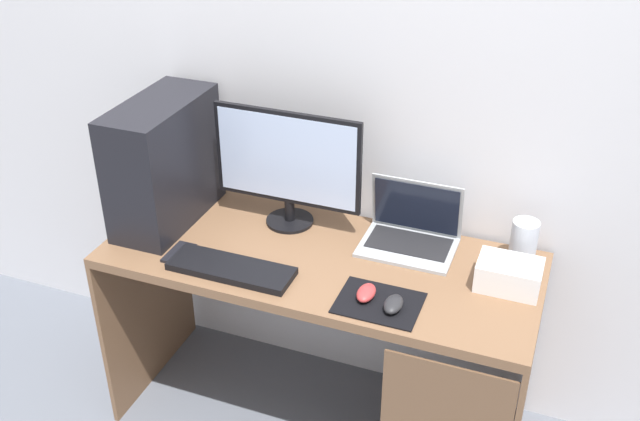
{
  "coord_description": "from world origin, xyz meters",
  "views": [
    {
      "loc": [
        0.75,
        -1.95,
        2.16
      ],
      "look_at": [
        0.0,
        0.0,
        0.94
      ],
      "focal_mm": 41.42,
      "sensor_mm": 36.0,
      "label": 1
    }
  ],
  "objects_px": {
    "speaker": "(523,242)",
    "mouse_left": "(366,293)",
    "laptop": "(411,233)",
    "pc_tower": "(164,162)",
    "keyboard": "(231,269)",
    "monitor": "(287,165)",
    "mouse_right": "(393,304)",
    "projector": "(509,275)",
    "cell_phone": "(179,253)"
  },
  "relations": [
    {
      "from": "monitor",
      "to": "keyboard",
      "type": "relative_size",
      "value": 1.29
    },
    {
      "from": "projector",
      "to": "cell_phone",
      "type": "bearing_deg",
      "value": -168.82
    },
    {
      "from": "keyboard",
      "to": "cell_phone",
      "type": "bearing_deg",
      "value": 172.44
    },
    {
      "from": "pc_tower",
      "to": "keyboard",
      "type": "xyz_separation_m",
      "value": [
        0.37,
        -0.24,
        -0.22
      ]
    },
    {
      "from": "pc_tower",
      "to": "keyboard",
      "type": "bearing_deg",
      "value": -32.29
    },
    {
      "from": "pc_tower",
      "to": "laptop",
      "type": "bearing_deg",
      "value": 9.08
    },
    {
      "from": "projector",
      "to": "mouse_right",
      "type": "distance_m",
      "value": 0.39
    },
    {
      "from": "speaker",
      "to": "mouse_left",
      "type": "height_order",
      "value": "speaker"
    },
    {
      "from": "speaker",
      "to": "keyboard",
      "type": "distance_m",
      "value": 0.97
    },
    {
      "from": "laptop",
      "to": "pc_tower",
      "type": "bearing_deg",
      "value": -170.92
    },
    {
      "from": "keyboard",
      "to": "mouse_right",
      "type": "relative_size",
      "value": 4.38
    },
    {
      "from": "laptop",
      "to": "speaker",
      "type": "bearing_deg",
      "value": 3.8
    },
    {
      "from": "monitor",
      "to": "projector",
      "type": "bearing_deg",
      "value": -7.85
    },
    {
      "from": "mouse_right",
      "to": "cell_phone",
      "type": "distance_m",
      "value": 0.77
    },
    {
      "from": "projector",
      "to": "mouse_left",
      "type": "height_order",
      "value": "projector"
    },
    {
      "from": "mouse_left",
      "to": "speaker",
      "type": "bearing_deg",
      "value": 42.05
    },
    {
      "from": "laptop",
      "to": "keyboard",
      "type": "relative_size",
      "value": 0.77
    },
    {
      "from": "mouse_right",
      "to": "monitor",
      "type": "bearing_deg",
      "value": 144.38
    },
    {
      "from": "pc_tower",
      "to": "laptop",
      "type": "relative_size",
      "value": 1.47
    },
    {
      "from": "laptop",
      "to": "mouse_right",
      "type": "xyz_separation_m",
      "value": [
        0.05,
        -0.38,
        -0.02
      ]
    },
    {
      "from": "monitor",
      "to": "speaker",
      "type": "xyz_separation_m",
      "value": [
        0.83,
        0.05,
        -0.16
      ]
    },
    {
      "from": "mouse_right",
      "to": "projector",
      "type": "bearing_deg",
      "value": 38.67
    },
    {
      "from": "pc_tower",
      "to": "cell_phone",
      "type": "height_order",
      "value": "pc_tower"
    },
    {
      "from": "speaker",
      "to": "projector",
      "type": "xyz_separation_m",
      "value": [
        -0.02,
        -0.16,
        -0.03
      ]
    },
    {
      "from": "speaker",
      "to": "mouse_right",
      "type": "distance_m",
      "value": 0.52
    },
    {
      "from": "pc_tower",
      "to": "keyboard",
      "type": "relative_size",
      "value": 1.13
    },
    {
      "from": "monitor",
      "to": "projector",
      "type": "height_order",
      "value": "monitor"
    },
    {
      "from": "monitor",
      "to": "mouse_left",
      "type": "relative_size",
      "value": 5.65
    },
    {
      "from": "projector",
      "to": "mouse_left",
      "type": "relative_size",
      "value": 2.08
    },
    {
      "from": "monitor",
      "to": "speaker",
      "type": "relative_size",
      "value": 3.47
    },
    {
      "from": "pc_tower",
      "to": "mouse_right",
      "type": "height_order",
      "value": "pc_tower"
    },
    {
      "from": "keyboard",
      "to": "speaker",
      "type": "bearing_deg",
      "value": 24.45
    },
    {
      "from": "cell_phone",
      "to": "speaker",
      "type": "bearing_deg",
      "value": 18.77
    },
    {
      "from": "speaker",
      "to": "mouse_right",
      "type": "height_order",
      "value": "speaker"
    },
    {
      "from": "laptop",
      "to": "projector",
      "type": "xyz_separation_m",
      "value": [
        0.36,
        -0.13,
        0.0
      ]
    },
    {
      "from": "speaker",
      "to": "keyboard",
      "type": "height_order",
      "value": "speaker"
    },
    {
      "from": "pc_tower",
      "to": "keyboard",
      "type": "height_order",
      "value": "pc_tower"
    },
    {
      "from": "monitor",
      "to": "mouse_left",
      "type": "distance_m",
      "value": 0.57
    },
    {
      "from": "monitor",
      "to": "pc_tower",
      "type": "bearing_deg",
      "value": -164.77
    },
    {
      "from": "mouse_left",
      "to": "keyboard",
      "type": "bearing_deg",
      "value": -177.51
    },
    {
      "from": "laptop",
      "to": "projector",
      "type": "distance_m",
      "value": 0.38
    },
    {
      "from": "speaker",
      "to": "keyboard",
      "type": "bearing_deg",
      "value": -155.55
    },
    {
      "from": "mouse_left",
      "to": "monitor",
      "type": "bearing_deg",
      "value": 140.54
    },
    {
      "from": "projector",
      "to": "mouse_right",
      "type": "xyz_separation_m",
      "value": [
        -0.31,
        -0.25,
        -0.02
      ]
    },
    {
      "from": "keyboard",
      "to": "cell_phone",
      "type": "distance_m",
      "value": 0.22
    },
    {
      "from": "speaker",
      "to": "mouse_right",
      "type": "relative_size",
      "value": 1.63
    },
    {
      "from": "pc_tower",
      "to": "monitor",
      "type": "xyz_separation_m",
      "value": [
        0.43,
        0.12,
        0.01
      ]
    },
    {
      "from": "laptop",
      "to": "mouse_left",
      "type": "height_order",
      "value": "laptop"
    },
    {
      "from": "monitor",
      "to": "keyboard",
      "type": "height_order",
      "value": "monitor"
    },
    {
      "from": "monitor",
      "to": "laptop",
      "type": "xyz_separation_m",
      "value": [
        0.45,
        0.02,
        -0.19
      ]
    }
  ]
}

